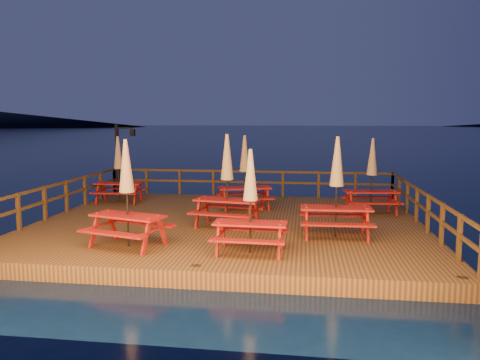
{
  "coord_description": "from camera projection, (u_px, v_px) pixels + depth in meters",
  "views": [
    {
      "loc": [
        2.35,
        -14.36,
        3.62
      ],
      "look_at": [
        0.26,
        0.6,
        1.64
      ],
      "focal_mm": 35.0,
      "sensor_mm": 36.0,
      "label": 1
    }
  ],
  "objects": [
    {
      "name": "picnic_table_6",
      "position": [
        245.0,
        171.0,
        16.65
      ],
      "size": [
        2.24,
        2.03,
        2.66
      ],
      "rotation": [
        0.0,
        0.0,
        0.32
      ],
      "color": "maroon",
      "rests_on": "deck"
    },
    {
      "name": "picnic_table_3",
      "position": [
        337.0,
        185.0,
        12.68
      ],
      "size": [
        1.98,
        1.65,
        2.75
      ],
      "rotation": [
        0.0,
        0.0,
        0.03
      ],
      "color": "maroon",
      "rests_on": "deck"
    },
    {
      "name": "picnic_table_2",
      "position": [
        227.0,
        179.0,
        13.92
      ],
      "size": [
        2.18,
        1.9,
        2.78
      ],
      "rotation": [
        0.0,
        0.0,
        -0.17
      ],
      "color": "maroon",
      "rests_on": "deck"
    },
    {
      "name": "deck_piles",
      "position": [
        229.0,
        242.0,
        14.94
      ],
      "size": [
        11.44,
        9.44,
        1.4
      ],
      "color": "#332110",
      "rests_on": "ground"
    },
    {
      "name": "picnic_table_1",
      "position": [
        372.0,
        175.0,
        15.94
      ],
      "size": [
        1.96,
        1.68,
        2.57
      ],
      "rotation": [
        0.0,
        0.0,
        0.12
      ],
      "color": "maroon",
      "rests_on": "deck"
    },
    {
      "name": "picnic_table_0",
      "position": [
        119.0,
        168.0,
        18.05
      ],
      "size": [
        1.84,
        1.54,
        2.56
      ],
      "rotation": [
        0.0,
        0.0,
        0.04
      ],
      "color": "maroon",
      "rests_on": "deck"
    },
    {
      "name": "ground",
      "position": [
        229.0,
        233.0,
        14.9
      ],
      "size": [
        500.0,
        500.0,
        0.0
      ],
      "primitive_type": "plane",
      "color": "#051432",
      "rests_on": "ground"
    },
    {
      "name": "picnic_table_4",
      "position": [
        127.0,
        191.0,
        11.72
      ],
      "size": [
        2.27,
        2.04,
        2.72
      ],
      "rotation": [
        0.0,
        0.0,
        -0.29
      ],
      "color": "maroon",
      "rests_on": "deck"
    },
    {
      "name": "deck",
      "position": [
        229.0,
        227.0,
        14.87
      ],
      "size": [
        12.0,
        10.0,
        0.4
      ],
      "primitive_type": "cube",
      "color": "#462816",
      "rests_on": "ground"
    },
    {
      "name": "picnic_table_5",
      "position": [
        250.0,
        200.0,
        11.16
      ],
      "size": [
        1.8,
        1.5,
        2.52
      ],
      "rotation": [
        0.0,
        0.0,
        -0.03
      ],
      "color": "maroon",
      "rests_on": "deck"
    },
    {
      "name": "lamp_post",
      "position": [
        121.0,
        153.0,
        19.82
      ],
      "size": [
        0.85,
        0.18,
        3.0
      ],
      "color": "black",
      "rests_on": "deck"
    },
    {
      "name": "railing",
      "position": [
        237.0,
        189.0,
        16.49
      ],
      "size": [
        11.8,
        9.75,
        1.1
      ],
      "color": "#332110",
      "rests_on": "deck"
    }
  ]
}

